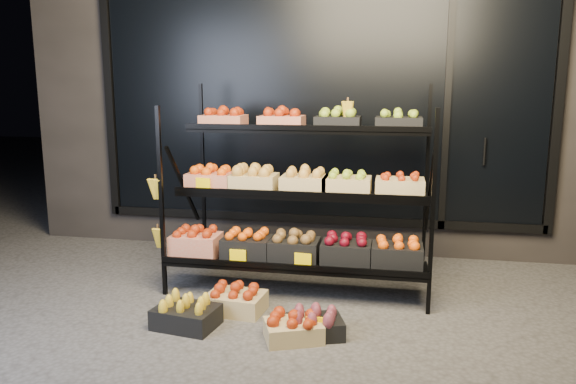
% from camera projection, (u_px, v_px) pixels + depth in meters
% --- Properties ---
extents(ground, '(24.00, 24.00, 0.00)m').
position_uv_depth(ground, '(286.00, 313.00, 4.14)').
color(ground, '#514F4C').
rests_on(ground, ground).
extents(building, '(6.00, 2.08, 3.50)m').
position_uv_depth(building, '(330.00, 76.00, 6.30)').
color(building, '#2D2826').
rests_on(building, ground).
extents(display_rack, '(2.18, 1.02, 1.66)m').
position_uv_depth(display_rack, '(299.00, 193.00, 4.57)').
color(display_rack, black).
rests_on(display_rack, ground).
extents(tag_floor_b, '(0.13, 0.01, 0.12)m').
position_uv_depth(tag_floor_b, '(315.00, 331.00, 3.69)').
color(tag_floor_b, '#FFD300').
rests_on(tag_floor_b, ground).
extents(floor_crate_left, '(0.44, 0.34, 0.21)m').
position_uv_depth(floor_crate_left, '(236.00, 299.00, 4.14)').
color(floor_crate_left, tan).
rests_on(floor_crate_left, ground).
extents(floor_crate_midleft, '(0.46, 0.37, 0.21)m').
position_uv_depth(floor_crate_midleft, '(186.00, 313.00, 3.88)').
color(floor_crate_midleft, black).
rests_on(floor_crate_midleft, ground).
extents(floor_crate_midright, '(0.44, 0.39, 0.19)m').
position_uv_depth(floor_crate_midright, '(293.00, 327.00, 3.68)').
color(floor_crate_midright, tan).
rests_on(floor_crate_midright, ground).
extents(floor_crate_right, '(0.43, 0.37, 0.19)m').
position_uv_depth(floor_crate_right, '(315.00, 324.00, 3.74)').
color(floor_crate_right, black).
rests_on(floor_crate_right, ground).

